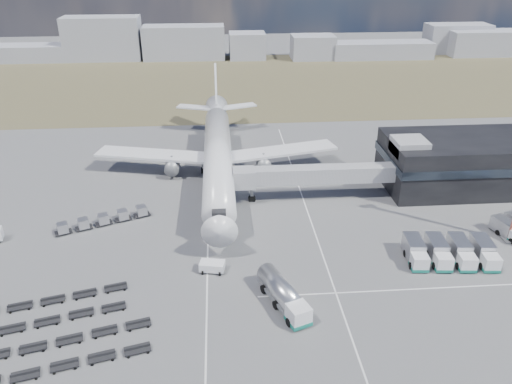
{
  "coord_description": "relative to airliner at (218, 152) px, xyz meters",
  "views": [
    {
      "loc": [
        0.56,
        -62.85,
        44.03
      ],
      "look_at": [
        6.64,
        16.28,
        4.0
      ],
      "focal_mm": 35.0,
      "sensor_mm": 36.0,
      "label": 1
    }
  ],
  "objects": [
    {
      "name": "ground",
      "position": [
        0.0,
        -32.38,
        -5.29
      ],
      "size": [
        420.0,
        420.0,
        0.0
      ],
      "primitive_type": "plane",
      "color": "#565659",
      "rests_on": "ground"
    },
    {
      "name": "grass_strip",
      "position": [
        0.0,
        77.62,
        -5.29
      ],
      "size": [
        420.0,
        90.0,
        0.01
      ],
      "primitive_type": "cube",
      "color": "#4E462E",
      "rests_on": "ground"
    },
    {
      "name": "lane_markings",
      "position": [
        9.77,
        -29.38,
        -5.29
      ],
      "size": [
        47.12,
        110.0,
        0.01
      ],
      "color": "silver",
      "rests_on": "ground"
    },
    {
      "name": "terminal",
      "position": [
        47.77,
        -8.41,
        -0.04
      ],
      "size": [
        30.4,
        16.4,
        11.0
      ],
      "color": "black",
      "rests_on": "ground"
    },
    {
      "name": "jet_bridge",
      "position": [
        15.9,
        -11.95,
        -0.24
      ],
      "size": [
        30.3,
        3.8,
        7.05
      ],
      "color": "#939399",
      "rests_on": "ground"
    },
    {
      "name": "airliner",
      "position": [
        0.0,
        0.0,
        0.0
      ],
      "size": [
        51.59,
        64.53,
        17.62
      ],
      "color": "silver",
      "rests_on": "ground"
    },
    {
      "name": "skyline",
      "position": [
        -30.01,
        116.77,
        2.33
      ],
      "size": [
        309.52,
        21.76,
        23.3
      ],
      "color": "#9597A3",
      "rests_on": "ground"
    },
    {
      "name": "fuel_tanker",
      "position": [
        8.3,
        -42.39,
        -3.53
      ],
      "size": [
        6.46,
        11.17,
        3.53
      ],
      "rotation": [
        0.0,
        0.0,
        0.36
      ],
      "color": "silver",
      "rests_on": "ground"
    },
    {
      "name": "pushback_tug",
      "position": [
        -1.25,
        -33.87,
        -4.49
      ],
      "size": [
        3.98,
        2.73,
        1.6
      ],
      "primitive_type": "cube",
      "rotation": [
        0.0,
        0.0,
        -0.2
      ],
      "color": "silver",
      "rests_on": "ground"
    },
    {
      "name": "catering_truck",
      "position": [
        1.41,
        -6.02,
        -3.88
      ],
      "size": [
        4.39,
        6.49,
        2.76
      ],
      "rotation": [
        0.0,
        0.0,
        -0.35
      ],
      "color": "silver",
      "rests_on": "ground"
    },
    {
      "name": "service_trucks_near",
      "position": [
        35.01,
        -33.83,
        -3.72
      ],
      "size": [
        13.61,
        8.31,
        2.89
      ],
      "rotation": [
        0.0,
        0.0,
        -0.09
      ],
      "color": "silver",
      "rests_on": "ground"
    },
    {
      "name": "uld_row",
      "position": [
        -20.0,
        -18.75,
        -4.23
      ],
      "size": [
        15.56,
        7.71,
        1.77
      ],
      "rotation": [
        0.0,
        0.0,
        0.39
      ],
      "color": "black",
      "rests_on": "ground"
    },
    {
      "name": "baggage_dollies",
      "position": [
        -25.84,
        -46.9,
        -4.92
      ],
      "size": [
        33.86,
        22.0,
        0.75
      ],
      "rotation": [
        0.0,
        0.0,
        0.25
      ],
      "color": "black",
      "rests_on": "ground"
    }
  ]
}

